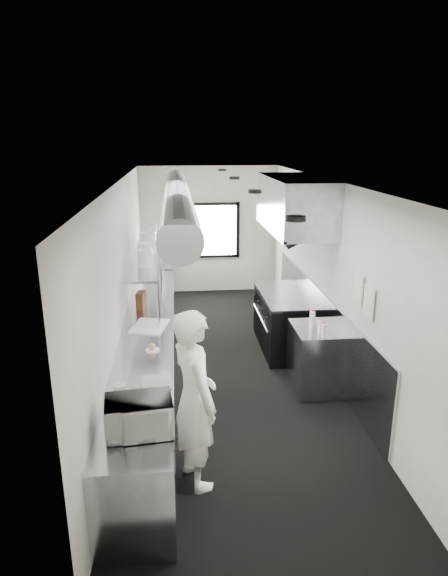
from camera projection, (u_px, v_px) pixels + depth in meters
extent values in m
cube|color=black|center=(228.00, 369.00, 7.44)|extent=(3.00, 8.00, 0.01)
cube|color=white|center=(229.00, 182.00, 6.62)|extent=(3.00, 8.00, 0.01)
cube|color=silver|center=(209.00, 230.00, 10.83)|extent=(3.00, 0.02, 2.80)
cube|color=silver|center=(293.00, 449.00, 3.23)|extent=(3.00, 0.02, 2.80)
cube|color=silver|center=(123.00, 284.00, 6.89)|extent=(0.02, 8.00, 2.80)
cube|color=silver|center=(330.00, 278.00, 7.17)|extent=(0.02, 8.00, 2.80)
cube|color=#91969E|center=(319.00, 324.00, 7.71)|extent=(0.03, 5.50, 1.10)
cylinder|color=gray|center=(177.00, 197.00, 7.00)|extent=(0.40, 6.40, 0.40)
cube|color=white|center=(209.00, 231.00, 10.79)|extent=(1.20, 0.03, 1.10)
cube|color=black|center=(209.00, 204.00, 10.64)|extent=(1.36, 0.03, 0.08)
cube|color=black|center=(209.00, 256.00, 10.98)|extent=(1.36, 0.03, 0.08)
cube|color=black|center=(180.00, 231.00, 10.75)|extent=(0.08, 0.03, 1.25)
cube|color=black|center=(238.00, 230.00, 10.87)|extent=(0.08, 0.03, 1.25)
cube|color=#91969E|center=(295.00, 204.00, 7.50)|extent=(0.80, 2.20, 0.80)
cube|color=#91969E|center=(270.00, 229.00, 7.58)|extent=(0.05, 2.20, 0.05)
cube|color=black|center=(289.00, 226.00, 7.60)|extent=(0.50, 2.10, 0.28)
cube|color=#91969E|center=(149.00, 359.00, 6.73)|extent=(0.70, 6.00, 0.90)
cube|color=#91969E|center=(147.00, 256.00, 7.82)|extent=(0.45, 3.00, 0.04)
cylinder|color=#91969E|center=(158.00, 304.00, 6.61)|extent=(0.04, 0.04, 0.66)
cylinder|color=#91969E|center=(161.00, 276.00, 7.94)|extent=(0.04, 0.04, 0.66)
cylinder|color=#91969E|center=(163.00, 256.00, 9.27)|extent=(0.04, 0.04, 0.66)
cube|color=black|center=(287.00, 322.00, 8.07)|extent=(0.85, 1.60, 0.90)
cube|color=#91969E|center=(288.00, 295.00, 7.94)|extent=(0.85, 1.60, 0.04)
cube|color=#91969E|center=(262.00, 323.00, 8.04)|extent=(0.03, 1.55, 0.80)
cylinder|color=#91969E|center=(261.00, 317.00, 8.00)|extent=(0.03, 1.30, 0.03)
cube|color=#91969E|center=(316.00, 358.00, 6.75)|extent=(0.65, 0.80, 0.90)
cube|color=#91969E|center=(157.00, 283.00, 10.24)|extent=(0.70, 1.20, 0.90)
cube|color=white|center=(358.00, 289.00, 5.97)|extent=(0.02, 0.28, 0.38)
cube|color=white|center=(369.00, 302.00, 5.65)|extent=(0.02, 0.28, 0.38)
imported|color=white|center=(194.00, 399.00, 4.76)|extent=(0.66, 0.79, 1.85)
imported|color=silver|center=(139.00, 416.00, 4.23)|extent=(0.57, 0.46, 0.32)
cylinder|color=silver|center=(116.00, 413.00, 4.47)|extent=(0.16, 0.16, 0.11)
cylinder|color=silver|center=(120.00, 389.00, 4.92)|extent=(0.17, 0.17, 0.10)
cube|color=silver|center=(156.00, 382.00, 5.14)|extent=(0.34, 0.41, 0.01)
cylinder|color=white|center=(152.00, 350.00, 5.91)|extent=(0.21, 0.21, 0.01)
sphere|color=tan|center=(152.00, 346.00, 5.90)|extent=(0.08, 0.08, 0.08)
cube|color=silver|center=(149.00, 326.00, 6.65)|extent=(0.56, 0.66, 0.02)
cube|color=brown|center=(141.00, 300.00, 7.36)|extent=(0.15, 0.25, 0.25)
cylinder|color=white|center=(145.00, 258.00, 7.08)|extent=(0.27, 0.27, 0.26)
cylinder|color=white|center=(145.00, 252.00, 7.41)|extent=(0.28, 0.28, 0.28)
cylinder|color=white|center=(148.00, 243.00, 7.82)|extent=(0.27, 0.27, 0.36)
cylinder|color=white|center=(150.00, 235.00, 8.47)|extent=(0.26, 0.26, 0.37)
cylinder|color=silver|center=(324.00, 331.00, 6.28)|extent=(0.06, 0.06, 0.18)
cylinder|color=silver|center=(320.00, 327.00, 6.42)|extent=(0.06, 0.06, 0.17)
cylinder|color=silver|center=(312.00, 322.00, 6.60)|extent=(0.07, 0.07, 0.18)
cylinder|color=silver|center=(313.00, 319.00, 6.69)|extent=(0.07, 0.07, 0.20)
cylinder|color=silver|center=(312.00, 316.00, 6.84)|extent=(0.07, 0.07, 0.16)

